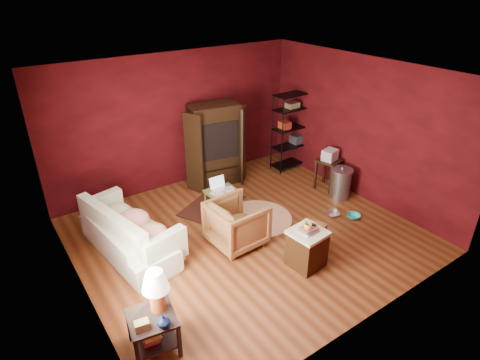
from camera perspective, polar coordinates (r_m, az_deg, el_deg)
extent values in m
cube|color=brown|center=(7.17, 0.92, -7.80)|extent=(5.50, 5.00, 0.02)
cube|color=white|center=(6.01, 1.12, 14.78)|extent=(5.50, 5.00, 0.02)
cube|color=#4A0A0F|center=(8.49, -9.03, 8.29)|extent=(5.50, 0.02, 2.80)
cube|color=#4A0A0F|center=(4.92, 18.48, -7.73)|extent=(5.50, 0.02, 2.80)
cube|color=#4A0A0F|center=(5.52, -23.05, -4.57)|extent=(0.02, 5.00, 2.80)
cube|color=#4A0A0F|center=(8.27, 16.85, 6.95)|extent=(0.02, 5.00, 2.80)
cube|color=white|center=(4.57, -20.12, -7.91)|extent=(0.02, 1.20, 1.40)
imported|color=silver|center=(6.76, -15.74, -7.24)|extent=(0.83, 2.07, 0.79)
imported|color=black|center=(6.72, -0.45, -5.91)|extent=(0.83, 0.88, 0.87)
imported|color=silver|center=(7.83, 13.20, -4.11)|extent=(0.26, 0.14, 0.26)
imported|color=#24ABA6|center=(7.84, 15.93, -4.45)|extent=(0.27, 0.13, 0.26)
imported|color=#0B183A|center=(4.90, -10.85, -19.11)|extent=(0.21, 0.21, 0.16)
imported|color=#D5BE68|center=(6.10, 9.64, -6.46)|extent=(0.13, 0.11, 0.12)
cube|color=black|center=(5.10, -12.48, -18.61)|extent=(0.63, 0.63, 0.04)
cube|color=black|center=(5.34, -12.09, -21.15)|extent=(0.59, 0.59, 0.03)
cube|color=black|center=(5.09, -14.37, -23.07)|extent=(0.05, 0.05, 0.51)
cube|color=black|center=(5.14, -8.62, -21.69)|extent=(0.05, 0.05, 0.51)
cube|color=black|center=(5.42, -15.52, -19.28)|extent=(0.05, 0.05, 0.51)
cube|color=black|center=(5.47, -10.23, -18.06)|extent=(0.05, 0.05, 0.51)
cylinder|color=orange|center=(5.05, -11.69, -16.24)|extent=(0.21, 0.21, 0.31)
cone|color=#F2E5C6|center=(4.87, -12.00, -13.82)|extent=(0.38, 0.38, 0.26)
cube|color=#998A53|center=(4.94, -13.79, -19.46)|extent=(0.18, 0.14, 0.11)
cube|color=#DE373A|center=(5.31, -12.65, -20.97)|extent=(0.24, 0.29, 0.03)
cube|color=#378DDE|center=(5.28, -12.58, -20.72)|extent=(0.24, 0.29, 0.03)
cube|color=#FADC53|center=(5.26, -12.52, -20.46)|extent=(0.24, 0.29, 0.03)
cube|color=silver|center=(6.87, -15.01, -7.88)|extent=(1.10, 1.88, 0.37)
cube|color=silver|center=(6.61, -17.62, -7.20)|extent=(0.54, 1.76, 0.74)
cube|color=silver|center=(6.14, -10.63, -9.71)|extent=(0.76, 0.32, 0.51)
cube|color=silver|center=(7.43, -18.97, -3.75)|extent=(0.76, 0.32, 0.51)
ellipsoid|color=#E54920|center=(6.36, -12.42, -7.42)|extent=(0.58, 0.58, 0.26)
ellipsoid|color=#E54920|center=(6.72, -15.01, -5.52)|extent=(0.64, 0.64, 0.30)
ellipsoid|color=silver|center=(7.09, -17.05, -4.32)|extent=(0.53, 0.53, 0.24)
cube|color=#3C210E|center=(6.41, 9.45, -9.75)|extent=(0.53, 0.53, 0.58)
cube|color=silver|center=(6.23, 9.66, -7.43)|extent=(0.56, 0.56, 0.05)
cube|color=beige|center=(6.21, 9.69, -7.13)|extent=(0.30, 0.24, 0.02)
cube|color=#466EA4|center=(6.19, 9.71, -6.95)|extent=(0.30, 0.26, 0.02)
cube|color=#BB4F46|center=(6.18, 9.73, -6.77)|extent=(0.26, 0.20, 0.02)
cube|color=black|center=(6.24, 10.03, -6.18)|extent=(0.12, 0.18, 0.02)
cube|color=black|center=(6.75, 10.13, -6.80)|extent=(0.53, 0.53, 0.08)
cube|color=black|center=(6.78, 10.09, -7.15)|extent=(0.48, 0.48, 0.02)
cylinder|color=black|center=(6.70, 10.74, -9.32)|extent=(0.03, 0.03, 0.33)
cylinder|color=black|center=(6.96, 11.74, -7.93)|extent=(0.03, 0.03, 0.33)
cylinder|color=black|center=(6.79, 8.19, -8.53)|extent=(0.03, 0.03, 0.33)
cylinder|color=black|center=(7.04, 9.27, -7.19)|extent=(0.03, 0.03, 0.33)
cylinder|color=beige|center=(7.60, 2.41, -5.43)|extent=(1.74, 1.74, 0.01)
cube|color=#471A13|center=(7.98, -3.95, -3.66)|extent=(1.53, 1.34, 0.01)
cube|color=#535E2B|center=(7.53, -2.73, -1.56)|extent=(0.58, 0.41, 0.03)
cylinder|color=#535E2B|center=(7.42, -3.66, -4.24)|extent=(0.03, 0.03, 0.48)
cylinder|color=#535E2B|center=(7.65, -0.43, -3.13)|extent=(0.03, 0.03, 0.48)
cylinder|color=#535E2B|center=(7.66, -4.94, -3.17)|extent=(0.03, 0.03, 0.48)
cylinder|color=#535E2B|center=(7.88, -1.78, -2.13)|extent=(0.03, 0.03, 0.48)
cube|color=silver|center=(7.54, -2.85, -1.33)|extent=(0.31, 0.21, 0.02)
cube|color=silver|center=(7.57, -3.30, -0.29)|extent=(0.31, 0.07, 0.21)
cube|color=#B7B7B2|center=(7.40, -3.09, -1.99)|extent=(0.26, 0.33, 0.00)
cube|color=#B7B7B2|center=(7.52, -1.50, -1.43)|extent=(0.25, 0.32, 0.00)
cube|color=black|center=(8.56, -3.61, 5.02)|extent=(1.10, 0.72, 1.76)
cube|color=black|center=(8.41, -3.41, 5.98)|extent=(0.89, 0.55, 0.79)
cube|color=black|center=(8.16, -6.57, 3.75)|extent=(0.22, 0.40, 1.67)
cube|color=black|center=(8.54, 0.51, 5.03)|extent=(0.33, 0.33, 1.67)
cube|color=#2B2D30|center=(8.48, -3.51, 5.49)|extent=(0.64, 0.55, 0.48)
cube|color=black|center=(8.28, -2.90, 4.95)|extent=(0.46, 0.09, 0.37)
cube|color=black|center=(8.70, -3.41, 2.09)|extent=(0.90, 0.60, 0.05)
cylinder|color=black|center=(8.94, 6.04, 6.00)|extent=(0.02, 0.02, 1.78)
cylinder|color=black|center=(9.49, 9.81, 7.02)|extent=(0.02, 0.02, 1.78)
cylinder|color=black|center=(9.19, 4.55, 6.66)|extent=(0.02, 0.02, 1.78)
cylinder|color=black|center=(9.73, 8.31, 7.63)|extent=(0.02, 0.02, 1.78)
cube|color=black|center=(9.63, 6.95, 2.43)|extent=(0.88, 0.40, 0.02)
cube|color=black|center=(9.46, 7.10, 4.88)|extent=(0.88, 0.40, 0.02)
cube|color=black|center=(9.30, 7.26, 7.42)|extent=(0.88, 0.40, 0.02)
cube|color=black|center=(9.16, 7.42, 10.05)|extent=(0.88, 0.40, 0.02)
cube|color=black|center=(9.07, 7.54, 12.02)|extent=(0.88, 0.40, 0.02)
cube|color=maroon|center=(9.14, 6.38, 7.77)|extent=(0.20, 0.25, 0.16)
cube|color=#2E2C38|center=(9.54, 8.02, 5.80)|extent=(0.25, 0.25, 0.20)
cube|color=brown|center=(9.14, 7.45, 10.52)|extent=(0.30, 0.21, 0.12)
cube|color=black|center=(8.58, 12.58, 2.70)|extent=(0.53, 0.53, 0.04)
cube|color=black|center=(8.49, 12.82, -0.01)|extent=(0.05, 0.05, 0.64)
cube|color=black|center=(8.79, 14.04, 0.83)|extent=(0.05, 0.05, 0.64)
cube|color=black|center=(8.64, 10.68, 0.74)|extent=(0.05, 0.05, 0.64)
cube|color=black|center=(8.94, 11.94, 1.55)|extent=(0.05, 0.05, 0.64)
cube|color=silver|center=(8.53, 12.67, 3.51)|extent=(0.36, 0.31, 0.22)
cylinder|color=gray|center=(8.40, 14.10, -0.61)|extent=(0.49, 0.49, 0.60)
cylinder|color=gray|center=(8.26, 14.34, 1.35)|extent=(0.54, 0.54, 0.04)
sphere|color=gray|center=(8.24, 14.38, 1.61)|extent=(0.07, 0.07, 0.06)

